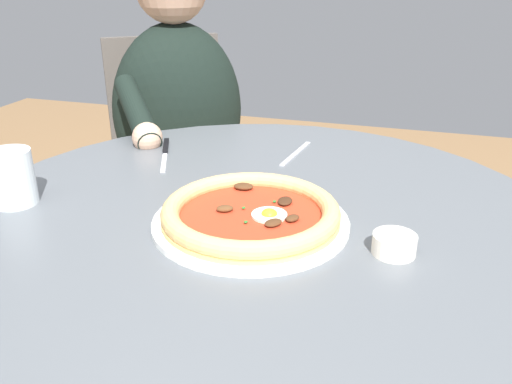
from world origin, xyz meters
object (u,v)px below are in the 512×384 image
at_px(steak_knife, 165,150).
at_px(ramekin_capers, 394,243).
at_px(pizza_on_plate, 251,215).
at_px(diner_person, 182,175).
at_px(cafe_chair_diner, 173,150).
at_px(water_glass, 13,180).
at_px(dining_table, 257,276).
at_px(fork_utensil, 297,153).

distance_m(steak_knife, ramekin_capers, 0.61).
bearing_deg(pizza_on_plate, diner_person, -146.58).
bearing_deg(steak_knife, pizza_on_plate, 45.29).
relative_size(pizza_on_plate, cafe_chair_diner, 0.36).
relative_size(ramekin_capers, diner_person, 0.06).
distance_m(water_glass, ramekin_capers, 0.65).
xyz_separation_m(dining_table, water_glass, (0.10, -0.41, 0.18)).
height_order(water_glass, fork_utensil, water_glass).
distance_m(pizza_on_plate, fork_utensil, 0.36).
distance_m(pizza_on_plate, steak_knife, 0.41).
relative_size(water_glass, diner_person, 0.09).
bearing_deg(diner_person, steak_knife, 20.34).
bearing_deg(steak_knife, diner_person, -159.66).
bearing_deg(ramekin_capers, cafe_chair_diner, -137.00).
bearing_deg(cafe_chair_diner, dining_table, 35.45).
bearing_deg(water_glass, pizza_on_plate, 95.49).
height_order(fork_utensil, cafe_chair_diner, cafe_chair_diner).
bearing_deg(steak_knife, water_glass, -21.36).
relative_size(fork_utensil, cafe_chair_diner, 0.19).
height_order(pizza_on_plate, cafe_chair_diner, cafe_chair_diner).
relative_size(ramekin_capers, fork_utensil, 0.38).
distance_m(dining_table, cafe_chair_diner, 0.85).
bearing_deg(pizza_on_plate, steak_knife, -134.71).
relative_size(water_glass, ramekin_capers, 1.52).
height_order(ramekin_capers, cafe_chair_diner, cafe_chair_diner).
bearing_deg(ramekin_capers, steak_knife, -121.29).
height_order(dining_table, water_glass, water_glass).
bearing_deg(ramekin_capers, pizza_on_plate, -96.64).
height_order(dining_table, diner_person, diner_person).
xyz_separation_m(ramekin_capers, fork_utensil, (-0.38, -0.23, -0.01)).
relative_size(diner_person, cafe_chair_diner, 1.28).
relative_size(steak_knife, ramekin_capers, 3.00).
xyz_separation_m(water_glass, ramekin_capers, (-0.01, 0.65, -0.03)).
distance_m(water_glass, fork_utensil, 0.57).
bearing_deg(ramekin_capers, diner_person, -135.73).
distance_m(pizza_on_plate, water_glass, 0.42).
distance_m(steak_knife, diner_person, 0.43).
xyz_separation_m(water_glass, fork_utensil, (-0.40, 0.41, -0.04)).
height_order(water_glass, steak_knife, water_glass).
bearing_deg(fork_utensil, steak_knife, -76.53).
bearing_deg(water_glass, cafe_chair_diner, -174.05).
height_order(water_glass, cafe_chair_diner, cafe_chair_diner).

